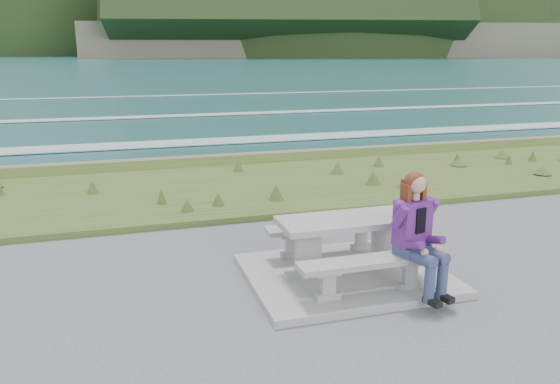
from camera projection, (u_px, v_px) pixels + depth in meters
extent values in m
cube|color=#9B9B96|center=(346.00, 275.00, 7.28)|extent=(2.60, 2.10, 0.10)
cube|color=#9B9B96|center=(308.00, 273.00, 7.10)|extent=(0.62, 0.12, 0.08)
cube|color=#9B9B96|center=(308.00, 252.00, 7.03)|extent=(0.34, 0.09, 0.51)
cube|color=#9B9B96|center=(308.00, 230.00, 6.95)|extent=(0.62, 0.12, 0.08)
cube|color=#9B9B96|center=(383.00, 264.00, 7.40)|extent=(0.62, 0.12, 0.08)
cube|color=#9B9B96|center=(384.00, 244.00, 7.33)|extent=(0.34, 0.09, 0.51)
cube|color=#9B9B96|center=(385.00, 223.00, 7.25)|extent=(0.62, 0.12, 0.08)
cube|color=#9B9B96|center=(348.00, 221.00, 7.08)|extent=(1.80, 0.75, 0.08)
cube|color=#9B9B96|center=(328.00, 296.00, 6.45)|extent=(0.30, 0.12, 0.08)
cube|color=#9B9B96|center=(328.00, 284.00, 6.42)|extent=(0.17, 0.09, 0.22)
cube|color=#9B9B96|center=(328.00, 272.00, 6.38)|extent=(0.30, 0.12, 0.08)
cube|color=#9B9B96|center=(409.00, 285.00, 6.76)|extent=(0.30, 0.12, 0.08)
cube|color=#9B9B96|center=(410.00, 274.00, 6.72)|extent=(0.17, 0.09, 0.22)
cube|color=#9B9B96|center=(410.00, 262.00, 6.68)|extent=(0.30, 0.12, 0.08)
cube|color=#9B9B96|center=(371.00, 261.00, 6.51)|extent=(1.80, 0.35, 0.07)
cube|color=#9B9B96|center=(291.00, 255.00, 7.75)|extent=(0.30, 0.12, 0.08)
cube|color=#9B9B96|center=(291.00, 245.00, 7.71)|extent=(0.17, 0.09, 0.22)
cube|color=#9B9B96|center=(291.00, 235.00, 7.67)|extent=(0.30, 0.12, 0.08)
cube|color=#9B9B96|center=(361.00, 247.00, 8.05)|extent=(0.30, 0.12, 0.08)
cube|color=#9B9B96|center=(361.00, 237.00, 8.01)|extent=(0.17, 0.09, 0.22)
cube|color=#9B9B96|center=(361.00, 228.00, 7.98)|extent=(0.30, 0.12, 0.08)
cube|color=#9B9B96|center=(327.00, 226.00, 7.81)|extent=(1.80, 0.35, 0.07)
cube|color=#324E1D|center=(254.00, 189.00, 11.92)|extent=(160.00, 4.50, 0.22)
cube|color=#665F4D|center=(227.00, 163.00, 14.60)|extent=(160.00, 0.80, 2.20)
plane|color=#1E5657|center=(114.00, 55.00, 405.67)|extent=(1600.00, 1600.00, 0.00)
cube|color=white|center=(196.00, 177.00, 20.69)|extent=(220.00, 3.00, 0.06)
cube|color=white|center=(173.00, 143.00, 28.09)|extent=(220.00, 2.00, 0.06)
cube|color=white|center=(155.00, 117.00, 39.20)|extent=(220.00, 1.40, 0.06)
cube|color=white|center=(141.00, 96.00, 55.85)|extent=(220.00, 1.00, 0.06)
cube|color=#665F4D|center=(326.00, 42.00, 347.36)|extent=(296.14, 193.70, 18.00)
ellipsoid|color=black|center=(326.00, 37.00, 346.60)|extent=(311.77, 210.10, 211.08)
cube|color=#665F4D|center=(488.00, 44.00, 484.03)|extent=(224.66, 148.06, 18.00)
ellipsoid|color=black|center=(489.00, 40.00, 483.26)|extent=(236.23, 161.33, 161.41)
cube|color=#665F4D|center=(56.00, 43.00, 401.40)|extent=(201.55, 149.04, 18.00)
ellipsoid|color=black|center=(55.00, 39.00, 400.64)|extent=(211.86, 162.91, 136.58)
cube|color=#665F4D|center=(551.00, 45.00, 621.52)|extent=(197.87, 126.05, 18.00)
ellipsoid|color=black|center=(551.00, 42.00, 620.75)|extent=(207.79, 137.80, 117.95)
cube|color=navy|center=(424.00, 272.00, 6.51)|extent=(0.56, 0.81, 0.57)
cube|color=#61217E|center=(412.00, 222.00, 6.57)|extent=(0.48, 0.35, 0.56)
sphere|color=tan|center=(416.00, 184.00, 6.43)|extent=(0.24, 0.24, 0.24)
sphere|color=#522C12|center=(415.00, 182.00, 6.45)|extent=(0.26, 0.26, 0.26)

